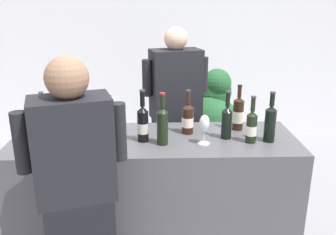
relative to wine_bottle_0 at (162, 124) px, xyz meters
name	(u,v)px	position (x,y,z in m)	size (l,w,h in m)	color
wall_back	(155,35)	(-0.06, 2.70, 0.31)	(8.00, 0.10, 2.80)	white
counter	(155,199)	(-0.06, 0.10, -0.61)	(1.96, 0.66, 0.95)	#4C4C51
wine_bottle_0	(162,124)	(0.00, 0.00, 0.00)	(0.07, 0.07, 0.35)	black
wine_bottle_1	(227,121)	(0.44, 0.09, -0.01)	(0.07, 0.07, 0.33)	black
wine_bottle_2	(60,124)	(-0.68, 0.07, -0.02)	(0.08, 0.08, 0.34)	black
wine_bottle_3	(143,123)	(-0.13, 0.06, -0.01)	(0.08, 0.08, 0.35)	black
wine_bottle_4	(188,118)	(0.18, 0.20, -0.03)	(0.08, 0.08, 0.32)	black
wine_bottle_5	(44,119)	(-0.82, 0.18, -0.02)	(0.07, 0.07, 0.32)	black
wine_bottle_6	(238,114)	(0.55, 0.26, -0.02)	(0.08, 0.08, 0.33)	black
wine_bottle_7	(42,132)	(-0.75, -0.07, -0.02)	(0.08, 0.08, 0.33)	black
wine_bottle_8	(270,122)	(0.72, 0.03, 0.00)	(0.07, 0.07, 0.34)	black
wine_bottle_9	(251,126)	(0.59, 0.02, -0.03)	(0.07, 0.07, 0.32)	black
wine_bottle_10	(111,127)	(-0.33, -0.01, -0.01)	(0.08, 0.08, 0.34)	black
wine_glass	(204,125)	(0.27, 0.00, 0.00)	(0.08, 0.08, 0.20)	silver
ice_bucket	(84,115)	(-0.56, 0.27, -0.02)	(0.19, 0.19, 0.24)	silver
person_server	(175,126)	(0.12, 0.74, -0.28)	(0.55, 0.34, 1.65)	black
person_guest	(78,206)	(-0.47, -0.49, -0.30)	(0.54, 0.35, 1.61)	black
potted_shrub	(212,116)	(0.52, 1.26, -0.36)	(0.54, 0.62, 1.21)	brown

